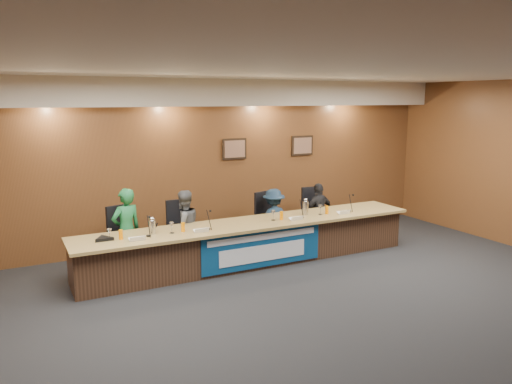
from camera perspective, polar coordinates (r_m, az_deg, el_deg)
floor at (r=6.93m, az=8.71°, el=-13.69°), size 10.00×10.00×0.00m
ceiling at (r=6.33m, az=9.54°, el=13.73°), size 10.00×8.00×0.04m
wall_back at (r=9.91m, az=-4.66°, el=3.40°), size 10.00×0.04×3.20m
soffit at (r=9.60m, az=-4.20°, el=11.25°), size 10.00×0.50×0.50m
dais_body at (r=8.74m, az=-0.49°, el=-5.93°), size 6.00×0.80×0.70m
dais_top at (r=8.60m, az=-0.34°, el=-3.62°), size 6.10×0.95×0.05m
banner at (r=8.38m, az=0.79°, el=-6.45°), size 2.20×0.02×0.65m
banner_text_upper at (r=8.31m, az=0.84°, el=-5.16°), size 2.00×0.01×0.10m
banner_text_lower at (r=8.39m, az=0.83°, el=-7.00°), size 1.60×0.01×0.28m
wall_photo_left at (r=10.02m, az=-2.49°, el=4.94°), size 0.52×0.04×0.42m
wall_photo_right at (r=10.78m, az=5.29°, el=5.31°), size 0.52×0.04×0.42m
panelist_a at (r=8.50m, az=-14.58°, el=-4.27°), size 0.59×0.47×1.41m
panelist_b at (r=8.77m, az=-8.25°, el=-3.98°), size 0.72×0.62×1.29m
panelist_c at (r=9.49m, az=2.02°, el=-3.13°), size 0.77×0.47×1.17m
panelist_d at (r=10.02m, az=7.19°, el=-2.38°), size 0.73×0.37×1.20m
office_chair_a at (r=8.66m, az=-14.66°, el=-5.55°), size 0.60×0.60×0.08m
office_chair_b at (r=8.91m, az=-8.43°, el=-4.86°), size 0.48×0.48×0.08m
office_chair_c at (r=9.60m, az=1.72°, el=-3.61°), size 0.59×0.59×0.08m
office_chair_d at (r=10.13m, az=6.85°, el=-2.93°), size 0.52×0.52×0.08m
nameplate_a at (r=7.66m, az=-13.36°, el=-5.16°), size 0.24×0.08×0.10m
microphone_a at (r=7.89m, az=-12.19°, el=-4.91°), size 0.07×0.07×0.02m
juice_glass_a at (r=7.81m, az=-15.20°, el=-4.72°), size 0.06×0.06×0.15m
water_glass_a at (r=7.79m, az=-16.39°, el=-4.70°), size 0.08×0.08×0.18m
nameplate_b at (r=7.96m, az=-6.20°, el=-4.33°), size 0.24×0.08×0.10m
microphone_b at (r=8.14m, az=-5.46°, el=-4.22°), size 0.07×0.07×0.02m
juice_glass_b at (r=8.05m, az=-8.34°, el=-3.99°), size 0.06×0.06×0.15m
water_glass_b at (r=7.97m, az=-9.61°, el=-4.06°), size 0.08×0.08×0.18m
nameplate_c at (r=8.72m, az=4.72°, el=-2.97°), size 0.24×0.08×0.10m
microphone_c at (r=8.94m, az=5.09°, el=-2.87°), size 0.07×0.07×0.02m
juice_glass_c at (r=8.76m, az=2.92°, el=-2.69°), size 0.06×0.06×0.15m
water_glass_c at (r=8.69m, az=1.98°, el=-2.68°), size 0.08×0.08×0.18m
nameplate_d at (r=9.30m, az=10.11°, el=-2.25°), size 0.24×0.08×0.10m
microphone_d at (r=9.56m, az=10.60°, el=-2.13°), size 0.07×0.07×0.02m
juice_glass_d at (r=9.26m, az=8.10°, el=-2.05°), size 0.06×0.06×0.15m
water_glass_d at (r=9.19m, az=7.37°, el=-2.04°), size 0.08×0.08×0.18m
carafe_left at (r=8.00m, az=-11.77°, el=-3.95°), size 0.11×0.11×0.22m
carafe_right at (r=9.15m, az=5.66°, el=-1.84°), size 0.11×0.11×0.25m
speakerphone at (r=7.84m, az=-17.00°, el=-5.13°), size 0.32×0.32×0.05m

